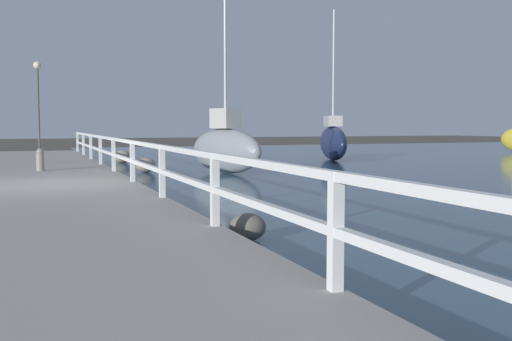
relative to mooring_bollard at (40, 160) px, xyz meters
The scene contains 10 objects.
ground_plane 4.23m from the mooring_bollard, 87.55° to the right, with size 120.00×120.00×0.00m, color #4C473D.
dock_walkway 4.21m from the mooring_bollard, 87.55° to the right, with size 3.69×36.00×0.32m.
railing 4.61m from the mooring_bollard, 65.30° to the right, with size 0.10×32.50×0.95m.
boulder_mid_strip 8.46m from the mooring_bollard, 66.13° to the left, with size 0.72×0.65×0.54m.
boulder_water_edge 4.10m from the mooring_bollard, 33.51° to the left, with size 0.68×0.62×0.51m.
boulder_near_dock 10.54m from the mooring_bollard, 76.08° to the right, with size 0.53×0.47×0.39m.
mooring_bollard is the anchor object (origin of this frame).
dock_lamp 3.91m from the mooring_bollard, 89.19° to the left, with size 0.25×0.25×3.39m.
sailboat_navy 14.21m from the mooring_bollard, 26.37° to the left, with size 2.80×5.71×6.79m.
sailboat_gray 5.92m from the mooring_bollard, ahead, with size 2.00×3.69×8.32m.
Camera 1 is at (-0.49, -13.82, 1.63)m, focal length 42.00 mm.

